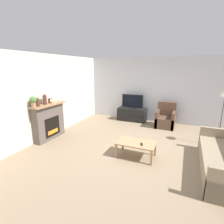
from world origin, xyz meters
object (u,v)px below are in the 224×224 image
at_px(potted_plant, 33,101).
at_px(tv, 132,102).
at_px(tv_stand, 132,114).
at_px(coffee_table, 136,144).
at_px(fireplace, 49,121).
at_px(mantel_vase_centre_left, 45,100).
at_px(armchair, 165,119).
at_px(remote, 142,144).
at_px(mantel_clock, 50,101).
at_px(mantel_vase_left, 38,102).

height_order(potted_plant, tv, potted_plant).
distance_m(tv_stand, coffee_table, 3.26).
distance_m(fireplace, mantel_vase_centre_left, 0.73).
bearing_deg(armchair, coffee_table, -98.13).
height_order(tv, remote, tv).
relative_size(potted_plant, coffee_table, 0.32).
bearing_deg(tv_stand, mantel_clock, -123.13).
distance_m(mantel_vase_centre_left, mantel_clock, 0.24).
distance_m(mantel_clock, coffee_table, 3.06).
relative_size(mantel_clock, coffee_table, 0.15).
distance_m(fireplace, armchair, 4.32).
height_order(tv, coffee_table, tv).
relative_size(mantel_clock, tv_stand, 0.12).
xyz_separation_m(tv_stand, tv, (0.00, -0.00, 0.56)).
bearing_deg(mantel_vase_left, mantel_vase_centre_left, 90.00).
xyz_separation_m(mantel_vase_left, mantel_vase_centre_left, (0.00, 0.29, 0.03)).
bearing_deg(coffee_table, mantel_vase_left, -174.14).
bearing_deg(armchair, tv, 169.09).
relative_size(tv_stand, armchair, 1.29).
bearing_deg(coffee_table, tv_stand, 108.84).
xyz_separation_m(mantel_vase_left, potted_plant, (0.00, -0.16, 0.06)).
distance_m(mantel_vase_left, tv_stand, 3.99).
height_order(mantel_vase_left, tv_stand, mantel_vase_left).
distance_m(mantel_clock, armchair, 4.32).
relative_size(fireplace, tv_stand, 1.04).
distance_m(fireplace, tv, 3.55).
height_order(mantel_vase_left, potted_plant, potted_plant).
xyz_separation_m(fireplace, tv, (1.89, 3.00, 0.25)).
bearing_deg(tv, potted_plant, -117.91).
distance_m(mantel_clock, remote, 3.21).
bearing_deg(tv_stand, remote, -68.98).
distance_m(potted_plant, tv, 4.04).
bearing_deg(remote, mantel_vase_centre_left, 159.99).
height_order(mantel_vase_left, remote, mantel_vase_left).
distance_m(fireplace, coffee_table, 2.95).
xyz_separation_m(tv, remote, (1.21, -3.16, -0.42)).
xyz_separation_m(tv_stand, coffee_table, (1.05, -3.08, 0.07)).
height_order(potted_plant, coffee_table, potted_plant).
relative_size(fireplace, armchair, 1.34).
xyz_separation_m(potted_plant, tv, (1.88, 3.54, -0.50)).
bearing_deg(potted_plant, coffee_table, 8.93).
xyz_separation_m(mantel_clock, tv_stand, (1.87, 2.87, -0.96)).
relative_size(tv, armchair, 0.97).
bearing_deg(armchair, fireplace, -140.89).
relative_size(mantel_vase_left, mantel_vase_centre_left, 0.80).
relative_size(mantel_vase_centre_left, coffee_table, 0.33).
distance_m(mantel_vase_left, remote, 3.22).
relative_size(fireplace, mantel_vase_centre_left, 3.99).
bearing_deg(potted_plant, mantel_clock, 89.93).
relative_size(fireplace, mantel_vase_left, 4.96).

